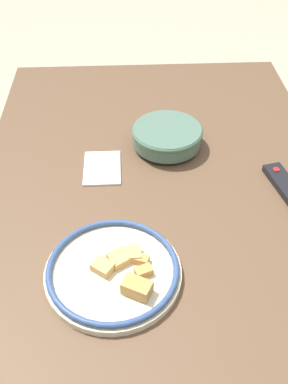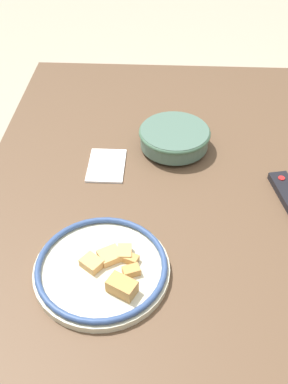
{
  "view_description": "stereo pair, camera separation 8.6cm",
  "coord_description": "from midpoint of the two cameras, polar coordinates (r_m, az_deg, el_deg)",
  "views": [
    {
      "loc": [
        0.86,
        -0.09,
        1.55
      ],
      "look_at": [
        -0.0,
        -0.04,
        0.76
      ],
      "focal_mm": 42.0,
      "sensor_mm": 36.0,
      "label": 1
    },
    {
      "loc": [
        0.86,
        -0.0,
        1.55
      ],
      "look_at": [
        -0.0,
        -0.04,
        0.76
      ],
      "focal_mm": 42.0,
      "sensor_mm": 36.0,
      "label": 2
    }
  ],
  "objects": [
    {
      "name": "ground_plane",
      "position": [
        1.77,
        2.98,
        -18.57
      ],
      "size": [
        8.0,
        8.0,
        0.0
      ],
      "primitive_type": "plane",
      "color": "#B7A88E"
    },
    {
      "name": "dining_table",
      "position": [
        1.24,
        4.05,
        -3.72
      ],
      "size": [
        1.57,
        1.0,
        0.73
      ],
      "color": "brown",
      "rests_on": "ground_plane"
    },
    {
      "name": "noodle_bowl",
      "position": [
        1.36,
        5.79,
        6.88
      ],
      "size": [
        0.21,
        0.21,
        0.07
      ],
      "color": "#4C6B5B",
      "rests_on": "dining_table"
    },
    {
      "name": "food_plate",
      "position": [
        1.02,
        -2.74,
        -9.74
      ],
      "size": [
        0.31,
        0.31,
        0.05
      ],
      "color": "beige",
      "rests_on": "dining_table"
    },
    {
      "name": "folded_napkin",
      "position": [
        1.3,
        -2.82,
        3.33
      ],
      "size": [
        0.15,
        0.11,
        0.01
      ],
      "color": "white",
      "rests_on": "dining_table"
    }
  ]
}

